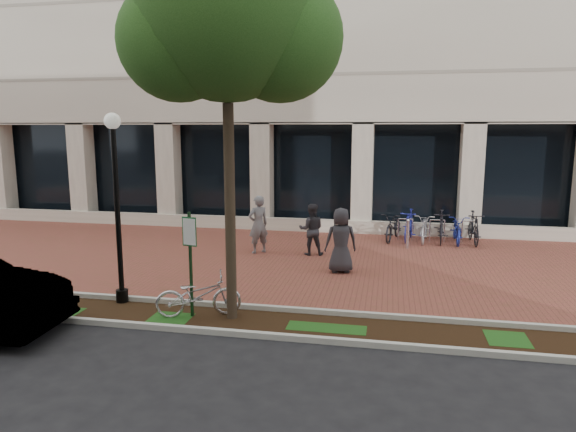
% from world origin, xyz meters
% --- Properties ---
extents(ground, '(120.00, 120.00, 0.00)m').
position_xyz_m(ground, '(0.00, 0.00, 0.00)').
color(ground, black).
rests_on(ground, ground).
extents(brick_plaza, '(40.00, 9.00, 0.01)m').
position_xyz_m(brick_plaza, '(0.00, 0.00, 0.01)').
color(brick_plaza, brown).
rests_on(brick_plaza, ground).
extents(planting_strip, '(40.00, 1.50, 0.01)m').
position_xyz_m(planting_strip, '(0.00, -5.25, 0.01)').
color(planting_strip, black).
rests_on(planting_strip, ground).
extents(curb_plaza_side, '(40.00, 0.12, 0.12)m').
position_xyz_m(curb_plaza_side, '(0.00, -4.50, 0.06)').
color(curb_plaza_side, beige).
rests_on(curb_plaza_side, ground).
extents(curb_street_side, '(40.00, 0.12, 0.12)m').
position_xyz_m(curb_street_side, '(0.00, -6.00, 0.06)').
color(curb_street_side, beige).
rests_on(curb_street_side, ground).
extents(parking_sign, '(0.34, 0.07, 2.29)m').
position_xyz_m(parking_sign, '(-1.03, -5.19, 1.47)').
color(parking_sign, '#14371B').
rests_on(parking_sign, ground).
extents(lamppost, '(0.36, 0.36, 4.34)m').
position_xyz_m(lamppost, '(-2.99, -4.60, 2.45)').
color(lamppost, black).
rests_on(lamppost, ground).
extents(street_tree, '(4.31, 3.59, 8.09)m').
position_xyz_m(street_tree, '(-0.11, -5.06, 6.06)').
color(street_tree, '#433526').
rests_on(street_tree, ground).
extents(locked_bicycle, '(1.93, 1.25, 0.96)m').
position_xyz_m(locked_bicycle, '(-0.89, -5.12, 0.48)').
color(locked_bicycle, silver).
rests_on(locked_bicycle, ground).
extents(pedestrian_left, '(0.81, 0.79, 1.88)m').
position_xyz_m(pedestrian_left, '(-1.07, 0.67, 0.94)').
color(pedestrian_left, slate).
rests_on(pedestrian_left, ground).
extents(pedestrian_mid, '(0.89, 0.74, 1.65)m').
position_xyz_m(pedestrian_mid, '(0.65, 0.77, 0.83)').
color(pedestrian_mid, '#2A2A2F').
rests_on(pedestrian_mid, ground).
extents(pedestrian_right, '(1.02, 0.80, 1.84)m').
position_xyz_m(pedestrian_right, '(1.76, -1.08, 0.92)').
color(pedestrian_right, '#29292E').
rests_on(pedestrian_right, ground).
extents(bollard, '(0.12, 0.12, 1.02)m').
position_xyz_m(bollard, '(3.69, 2.24, 0.52)').
color(bollard, '#BBBCC0').
rests_on(bollard, ground).
extents(bike_rack_cluster, '(3.60, 2.05, 1.13)m').
position_xyz_m(bike_rack_cluster, '(4.59, 3.48, 0.54)').
color(bike_rack_cluster, black).
rests_on(bike_rack_cluster, ground).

